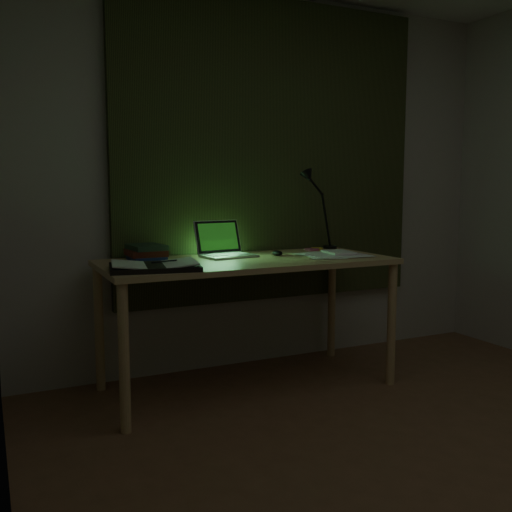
{
  "coord_description": "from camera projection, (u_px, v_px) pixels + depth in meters",
  "views": [
    {
      "loc": [
        -1.78,
        -1.52,
        1.21
      ],
      "look_at": [
        -0.38,
        1.42,
        0.82
      ],
      "focal_mm": 40.0,
      "sensor_mm": 36.0,
      "label": 1
    }
  ],
  "objects": [
    {
      "name": "floor",
      "position": [
        496.0,
        494.0,
        2.27
      ],
      "size": [
        3.5,
        4.0,
        0.0
      ],
      "primitive_type": "cube",
      "color": "brown",
      "rests_on": "ground"
    },
    {
      "name": "wall_back",
      "position": [
        270.0,
        182.0,
        3.91
      ],
      "size": [
        3.5,
        0.0,
        2.5
      ],
      "primitive_type": "cube",
      "color": "beige",
      "rests_on": "ground"
    },
    {
      "name": "curtain",
      "position": [
        273.0,
        152.0,
        3.85
      ],
      "size": [
        2.2,
        0.06,
        2.0
      ],
      "primitive_type": "cube",
      "color": "#2B3219",
      "rests_on": "wall_back"
    },
    {
      "name": "desk",
      "position": [
        247.0,
        324.0,
        3.44
      ],
      "size": [
        1.73,
        0.76,
        0.79
      ],
      "primitive_type": null,
      "color": "tan",
      "rests_on": "floor"
    },
    {
      "name": "laptop",
      "position": [
        229.0,
        239.0,
        3.49
      ],
      "size": [
        0.36,
        0.39,
        0.22
      ],
      "primitive_type": null,
      "rotation": [
        0.0,
        0.0,
        0.14
      ],
      "color": "silver",
      "rests_on": "desk"
    },
    {
      "name": "open_textbook",
      "position": [
        155.0,
        266.0,
        2.97
      ],
      "size": [
        0.51,
        0.4,
        0.04
      ],
      "primitive_type": null,
      "rotation": [
        0.0,
        0.0,
        -0.18
      ],
      "color": "silver",
      "rests_on": "desk"
    },
    {
      "name": "book_stack",
      "position": [
        146.0,
        252.0,
        3.34
      ],
      "size": [
        0.21,
        0.25,
        0.1
      ],
      "primitive_type": null,
      "rotation": [
        0.0,
        0.0,
        0.03
      ],
      "color": "silver",
      "rests_on": "desk"
    },
    {
      "name": "loose_papers",
      "position": [
        330.0,
        253.0,
        3.63
      ],
      "size": [
        0.46,
        0.47,
        0.02
      ],
      "primitive_type": null,
      "rotation": [
        0.0,
        0.0,
        0.36
      ],
      "color": "white",
      "rests_on": "desk"
    },
    {
      "name": "mouse",
      "position": [
        277.0,
        253.0,
        3.57
      ],
      "size": [
        0.06,
        0.09,
        0.03
      ],
      "primitive_type": "ellipsoid",
      "rotation": [
        0.0,
        0.0,
        0.01
      ],
      "color": "black",
      "rests_on": "desk"
    },
    {
      "name": "sticky_yellow",
      "position": [
        317.0,
        249.0,
        3.9
      ],
      "size": [
        0.09,
        0.09,
        0.02
      ],
      "primitive_type": "cube",
      "rotation": [
        0.0,
        0.0,
        -0.4
      ],
      "color": "gold",
      "rests_on": "desk"
    },
    {
      "name": "sticky_pink",
      "position": [
        312.0,
        249.0,
        3.86
      ],
      "size": [
        0.08,
        0.08,
        0.02
      ],
      "primitive_type": "cube",
      "rotation": [
        0.0,
        0.0,
        0.09
      ],
      "color": "#CD5078",
      "rests_on": "desk"
    },
    {
      "name": "desk_lamp",
      "position": [
        331.0,
        212.0,
        3.97
      ],
      "size": [
        0.35,
        0.28,
        0.51
      ],
      "primitive_type": null,
      "rotation": [
        0.0,
        0.0,
        -0.03
      ],
      "color": "black",
      "rests_on": "desk"
    }
  ]
}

